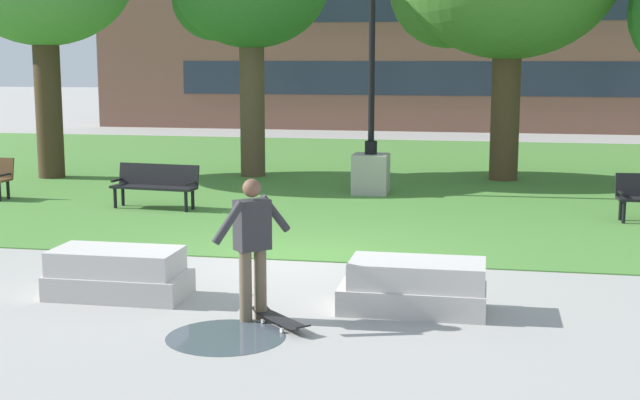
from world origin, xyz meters
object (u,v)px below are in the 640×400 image
object	(u,v)px
park_bench_far_right	(156,183)
lamp_post_right	(371,148)
person_skateboarder	(252,241)
skateboard	(280,319)
concrete_block_left	(415,287)
concrete_block_center	(118,274)

from	to	relation	value
park_bench_far_right	lamp_post_right	distance (m)	4.98
person_skateboarder	park_bench_far_right	world-z (taller)	person_skateboarder
person_skateboarder	skateboard	bearing A→B (deg)	-28.63
concrete_block_left	concrete_block_center	bearing A→B (deg)	-179.04
lamp_post_right	concrete_block_left	bearing A→B (deg)	-79.14
concrete_block_center	park_bench_far_right	world-z (taller)	park_bench_far_right
person_skateboarder	park_bench_far_right	size ratio (longest dim) A/B	0.93
concrete_block_center	skateboard	world-z (taller)	concrete_block_center
concrete_block_center	park_bench_far_right	distance (m)	6.83
person_skateboarder	lamp_post_right	xyz separation A→B (m)	(0.09, 9.99, 0.10)
concrete_block_center	concrete_block_left	distance (m)	3.88
skateboard	concrete_block_center	bearing A→B (deg)	159.93
skateboard	lamp_post_right	distance (m)	10.24
lamp_post_right	park_bench_far_right	bearing A→B (deg)	-145.75
concrete_block_left	park_bench_far_right	bearing A→B (deg)	132.24
park_bench_far_right	lamp_post_right	bearing A→B (deg)	34.25
skateboard	lamp_post_right	bearing A→B (deg)	91.60
concrete_block_left	person_skateboarder	xyz separation A→B (m)	(-1.87, -0.73, 0.66)
concrete_block_center	lamp_post_right	world-z (taller)	lamp_post_right
concrete_block_center	park_bench_far_right	xyz separation A→B (m)	(-1.99, 6.53, 0.23)
concrete_block_center	person_skateboarder	world-z (taller)	person_skateboarder
skateboard	park_bench_far_right	size ratio (longest dim) A/B	0.47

